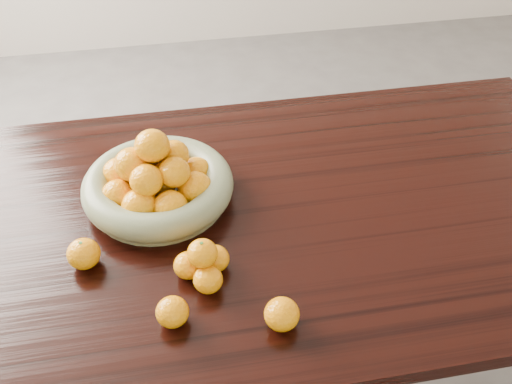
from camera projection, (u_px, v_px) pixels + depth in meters
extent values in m
plane|color=#585552|center=(246.00, 376.00, 1.91)|extent=(5.00, 5.00, 0.00)
cube|color=black|center=(243.00, 218.00, 1.43)|extent=(2.00, 1.00, 0.04)
cube|color=black|center=(471.00, 182.00, 2.12)|extent=(0.08, 0.08, 0.71)
cylinder|color=gray|center=(160.00, 196.00, 1.45)|extent=(0.34, 0.34, 0.02)
torus|color=gray|center=(158.00, 185.00, 1.43)|extent=(0.38, 0.38, 0.07)
ellipsoid|color=orange|center=(196.00, 171.00, 1.46)|extent=(0.08, 0.08, 0.07)
ellipsoid|color=orange|center=(174.00, 160.00, 1.49)|extent=(0.08, 0.08, 0.07)
ellipsoid|color=orange|center=(145.00, 159.00, 1.49)|extent=(0.09, 0.09, 0.08)
ellipsoid|color=orange|center=(120.00, 174.00, 1.44)|extent=(0.09, 0.09, 0.08)
ellipsoid|color=orange|center=(118.00, 195.00, 1.39)|extent=(0.08, 0.08, 0.08)
ellipsoid|color=orange|center=(140.00, 206.00, 1.35)|extent=(0.09, 0.09, 0.08)
ellipsoid|color=orange|center=(171.00, 207.00, 1.35)|extent=(0.08, 0.08, 0.08)
ellipsoid|color=orange|center=(195.00, 188.00, 1.40)|extent=(0.09, 0.09, 0.08)
ellipsoid|color=orange|center=(160.00, 183.00, 1.42)|extent=(0.08, 0.08, 0.08)
ellipsoid|color=orange|center=(174.00, 155.00, 1.41)|extent=(0.08, 0.08, 0.07)
ellipsoid|color=orange|center=(148.00, 153.00, 1.42)|extent=(0.08, 0.08, 0.07)
ellipsoid|color=orange|center=(132.00, 164.00, 1.38)|extent=(0.09, 0.09, 0.08)
ellipsoid|color=orange|center=(146.00, 180.00, 1.34)|extent=(0.08, 0.08, 0.08)
ellipsoid|color=orange|center=(174.00, 172.00, 1.37)|extent=(0.08, 0.08, 0.07)
ellipsoid|color=orange|center=(152.00, 146.00, 1.36)|extent=(0.09, 0.09, 0.08)
ellipsoid|color=orange|center=(208.00, 280.00, 1.22)|extent=(0.06, 0.06, 0.06)
ellipsoid|color=orange|center=(215.00, 259.00, 1.26)|extent=(0.06, 0.06, 0.06)
ellipsoid|color=orange|center=(188.00, 265.00, 1.25)|extent=(0.06, 0.06, 0.06)
ellipsoid|color=orange|center=(202.00, 253.00, 1.21)|extent=(0.07, 0.07, 0.06)
ellipsoid|color=orange|center=(84.00, 254.00, 1.27)|extent=(0.07, 0.07, 0.07)
ellipsoid|color=orange|center=(172.00, 312.00, 1.15)|extent=(0.07, 0.07, 0.06)
ellipsoid|color=orange|center=(282.00, 314.00, 1.14)|extent=(0.07, 0.07, 0.07)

